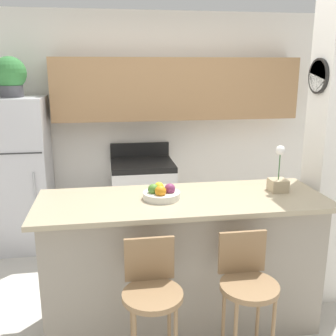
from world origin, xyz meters
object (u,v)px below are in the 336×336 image
object	(u,v)px
orchid_vase	(278,179)
refrigerator	(20,175)
potted_plant_on_fridge	(10,76)
trash_bin	(73,234)
stove_range	(143,200)
bar_stool_left	(152,295)
fruit_bowl	(161,193)
bar_stool_right	(247,286)

from	to	relation	value
orchid_vase	refrigerator	bearing A→B (deg)	144.74
potted_plant_on_fridge	trash_bin	distance (m)	1.76
orchid_vase	trash_bin	distance (m)	2.35
potted_plant_on_fridge	orchid_vase	distance (m)	2.81
refrigerator	orchid_vase	world-z (taller)	refrigerator
stove_range	orchid_vase	bearing A→B (deg)	-60.26
refrigerator	bar_stool_left	world-z (taller)	refrigerator
refrigerator	fruit_bowl	xyz separation A→B (m)	(1.31, -1.60, 0.24)
stove_range	fruit_bowl	bearing A→B (deg)	-90.35
bar_stool_left	fruit_bowl	size ratio (longest dim) A/B	3.54
bar_stool_left	potted_plant_on_fridge	distance (m)	2.77
refrigerator	fruit_bowl	distance (m)	2.08
refrigerator	trash_bin	distance (m)	0.85
stove_range	orchid_vase	world-z (taller)	orchid_vase
orchid_vase	bar_stool_left	bearing A→B (deg)	-149.02
fruit_bowl	orchid_vase	bearing A→B (deg)	2.47
potted_plant_on_fridge	bar_stool_right	bearing A→B (deg)	-51.20
orchid_vase	trash_bin	size ratio (longest dim) A/B	0.93
bar_stool_right	trash_bin	xyz separation A→B (m)	(-1.23, 1.99, -0.44)
stove_range	bar_stool_left	size ratio (longest dim) A/B	1.14
potted_plant_on_fridge	orchid_vase	size ratio (longest dim) A/B	1.14
stove_range	potted_plant_on_fridge	xyz separation A→B (m)	(-1.32, 0.00, 1.39)
stove_range	trash_bin	distance (m)	0.85
bar_stool_right	potted_plant_on_fridge	size ratio (longest dim) A/B	2.33
bar_stool_right	potted_plant_on_fridge	distance (m)	3.07
orchid_vase	trash_bin	bearing A→B (deg)	140.99
bar_stool_right	fruit_bowl	distance (m)	0.86
orchid_vase	bar_stool_right	bearing A→B (deg)	-125.72
stove_range	bar_stool_right	size ratio (longest dim) A/B	1.14
stove_range	bar_stool_right	bearing A→B (deg)	-78.58
trash_bin	bar_stool_left	bearing A→B (deg)	-72.30
stove_range	bar_stool_right	xyz separation A→B (m)	(0.44, -2.19, 0.16)
bar_stool_right	fruit_bowl	world-z (taller)	fruit_bowl
potted_plant_on_fridge	bar_stool_left	bearing A→B (deg)	-61.93
refrigerator	bar_stool_left	size ratio (longest dim) A/B	1.74
potted_plant_on_fridge	orchid_vase	xyz separation A→B (m)	(2.21, -1.56, -0.74)
bar_stool_right	fruit_bowl	xyz separation A→B (m)	(-0.45, 0.59, 0.44)
bar_stool_left	orchid_vase	size ratio (longest dim) A/B	2.66
refrigerator	bar_stool_left	xyz separation A→B (m)	(1.17, -2.19, -0.20)
refrigerator	potted_plant_on_fridge	world-z (taller)	potted_plant_on_fridge
stove_range	trash_bin	size ratio (longest dim) A/B	2.82
trash_bin	orchid_vase	bearing A→B (deg)	-39.01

